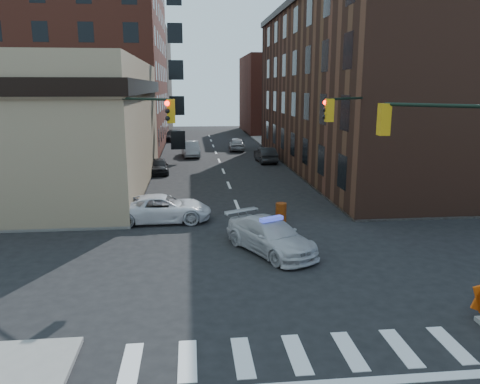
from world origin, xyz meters
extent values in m
plane|color=black|center=(0.00, 0.00, 0.00)|extent=(140.00, 140.00, 0.00)
cube|color=gray|center=(23.00, 32.75, 0.07)|extent=(34.00, 54.50, 0.15)
cube|color=maroon|center=(-18.50, 40.00, 12.00)|extent=(25.00, 25.00, 24.00)
cube|color=#46271C|center=(13.00, 22.50, 7.00)|extent=(14.00, 34.00, 14.00)
cube|color=brown|center=(-16.00, 62.00, 8.00)|extent=(20.00, 18.00, 16.00)
cube|color=maroon|center=(14.00, 58.00, 6.00)|extent=(16.00, 16.00, 12.00)
cylinder|color=black|center=(5.21, -4.71, 6.65)|extent=(3.27, 3.27, 0.12)
cube|color=#BF8C0C|center=(3.62, -3.12, 6.15)|extent=(0.35, 0.35, 1.05)
sphere|color=#FF0C05|center=(3.77, -2.96, 6.50)|extent=(0.22, 0.22, 0.22)
sphere|color=black|center=(3.77, -2.96, 6.17)|extent=(0.22, 0.22, 0.22)
sphere|color=black|center=(3.77, -2.96, 5.84)|extent=(0.22, 0.22, 0.22)
cylinder|color=black|center=(-6.80, 6.30, 4.15)|extent=(0.20, 0.20, 8.00)
cylinder|color=black|center=(-6.80, 6.30, 0.40)|extent=(0.44, 0.44, 0.50)
cylinder|color=black|center=(-5.21, 4.71, 6.65)|extent=(3.27, 3.27, 0.12)
cube|color=#BF8C0C|center=(-3.62, 3.12, 6.15)|extent=(0.35, 0.35, 1.05)
sphere|color=#FF0C05|center=(-3.77, 2.96, 6.50)|extent=(0.22, 0.22, 0.22)
sphere|color=black|center=(-3.77, 2.96, 6.17)|extent=(0.22, 0.22, 0.22)
sphere|color=black|center=(-3.77, 2.96, 5.84)|extent=(0.22, 0.22, 0.22)
cylinder|color=black|center=(6.80, 6.30, 4.15)|extent=(0.20, 0.20, 8.00)
cylinder|color=black|center=(6.80, 6.30, 0.40)|extent=(0.44, 0.44, 0.50)
cylinder|color=black|center=(5.21, 4.71, 6.65)|extent=(3.27, 3.27, 0.12)
cube|color=#BF8C0C|center=(3.62, 3.12, 6.15)|extent=(0.35, 0.35, 1.05)
sphere|color=#FF0C05|center=(3.46, 3.27, 6.50)|extent=(0.22, 0.22, 0.22)
sphere|color=black|center=(3.46, 3.27, 6.17)|extent=(0.22, 0.22, 0.22)
sphere|color=black|center=(3.46, 3.27, 5.84)|extent=(0.22, 0.22, 0.22)
cylinder|color=black|center=(7.50, 26.00, 1.45)|extent=(0.24, 0.24, 2.60)
sphere|color=#8C4E14|center=(7.50, 26.00, 3.50)|extent=(3.00, 3.00, 3.00)
cylinder|color=black|center=(7.50, 34.00, 1.45)|extent=(0.24, 0.24, 2.60)
sphere|color=#8C4E14|center=(7.50, 34.00, 3.50)|extent=(3.00, 3.00, 3.00)
imported|color=#BDBCC1|center=(0.66, 1.40, 0.74)|extent=(4.15, 5.47, 1.48)
imported|color=white|center=(-4.39, 6.79, 0.73)|extent=(5.33, 2.55, 1.47)
imported|color=black|center=(-5.50, 21.53, 0.64)|extent=(1.83, 3.88, 1.28)
imported|color=#989BA0|center=(-2.81, 31.33, 0.78)|extent=(2.06, 4.88, 1.57)
imported|color=black|center=(-5.27, 46.27, 0.68)|extent=(2.44, 4.85, 1.35)
imported|color=black|center=(4.46, 26.60, 0.73)|extent=(1.80, 4.52, 1.46)
imported|color=#96989F|center=(2.50, 35.64, 0.75)|extent=(1.96, 4.45, 1.49)
imported|color=black|center=(-7.72, 7.99, 1.08)|extent=(0.70, 0.48, 1.86)
imported|color=#2A241C|center=(-12.82, 9.28, 0.98)|extent=(0.97, 0.85, 1.67)
imported|color=black|center=(-10.08, 9.74, 1.06)|extent=(1.11, 0.58, 1.81)
cylinder|color=#ED5B0B|center=(2.02, 6.00, 0.53)|extent=(0.69, 0.69, 1.06)
cylinder|color=orange|center=(-5.50, 6.96, 0.45)|extent=(0.60, 0.60, 0.90)
camera|label=1|loc=(-2.78, -18.17, 7.21)|focal=35.00mm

